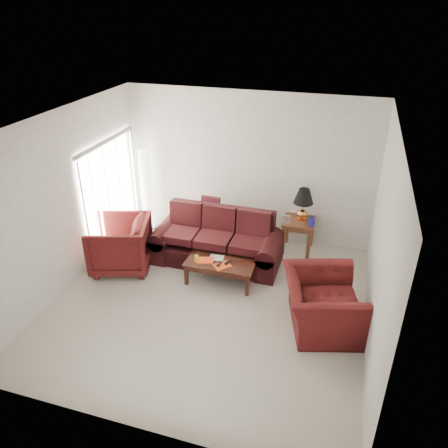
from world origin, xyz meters
name	(u,v)px	position (x,y,z in m)	size (l,w,h in m)	color
floor	(209,302)	(0.00, 0.00, 0.00)	(5.00, 5.00, 0.00)	beige
blinds	(112,195)	(-2.42, 1.30, 1.08)	(0.10, 2.00, 2.16)	silver
sofa	(216,239)	(-0.28, 1.24, 0.49)	(2.41, 1.04, 0.99)	black
throw_pillow	(210,206)	(-0.67, 2.11, 0.73)	(0.38, 0.11, 0.38)	black
end_table	(298,235)	(1.14, 2.12, 0.33)	(0.61, 0.61, 0.66)	#532C1C
table_lamp	(303,205)	(1.18, 2.17, 0.98)	(0.39, 0.39, 0.65)	#E89648
clock	(286,219)	(0.91, 1.97, 0.73)	(0.14, 0.05, 0.14)	silver
blue_canister	(311,222)	(1.39, 1.97, 0.75)	(0.11, 0.11, 0.17)	#16158D
picture_frame	(293,211)	(0.98, 2.33, 0.74)	(0.14, 0.02, 0.17)	silver
floor_lamp	(147,190)	(-2.09, 2.13, 0.89)	(0.29, 0.29, 1.79)	white
armchair_left	(120,245)	(-1.90, 0.55, 0.48)	(1.03, 1.06, 0.97)	#420F0F
armchair_right	(322,304)	(1.81, -0.03, 0.41)	(1.27, 1.11, 0.83)	#430F10
coffee_table	(221,272)	(0.00, 0.63, 0.21)	(1.20, 0.60, 0.42)	black
magazine_red	(205,260)	(-0.26, 0.57, 0.43)	(0.28, 0.21, 0.02)	red
magazine_white	(217,258)	(-0.10, 0.72, 0.43)	(0.25, 0.19, 0.01)	silver
magazine_orange	(222,266)	(0.08, 0.50, 0.43)	(0.29, 0.22, 0.02)	#CA4317
remote_a	(219,264)	(0.02, 0.52, 0.45)	(0.05, 0.16, 0.02)	black
remote_b	(228,262)	(0.15, 0.61, 0.45)	(0.05, 0.17, 0.02)	black
yellow_glass	(197,258)	(-0.40, 0.52, 0.48)	(0.07, 0.07, 0.12)	gold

